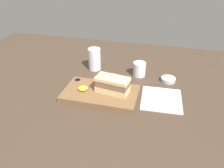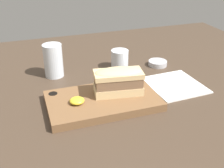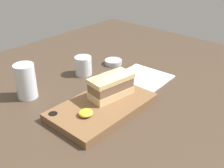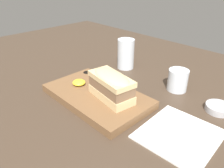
# 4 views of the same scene
# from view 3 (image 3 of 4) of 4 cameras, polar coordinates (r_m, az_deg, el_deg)

# --- Properties ---
(dining_table) EXTENTS (1.67, 1.20, 0.02)m
(dining_table) POSITION_cam_3_polar(r_m,az_deg,el_deg) (0.84, -6.82, -5.81)
(dining_table) COLOR #423326
(dining_table) RESTS_ON ground
(serving_board) EXTENTS (0.31, 0.18, 0.02)m
(serving_board) POSITION_cam_3_polar(r_m,az_deg,el_deg) (0.83, -2.00, -4.65)
(serving_board) COLOR brown
(serving_board) RESTS_ON dining_table
(sandwich) EXTENTS (0.14, 0.08, 0.08)m
(sandwich) POSITION_cam_3_polar(r_m,az_deg,el_deg) (0.84, -0.20, 0.01)
(sandwich) COLOR #DBBC84
(sandwich) RESTS_ON serving_board
(mustard_dollop) EXTENTS (0.04, 0.04, 0.02)m
(mustard_dollop) POSITION_cam_3_polar(r_m,az_deg,el_deg) (0.77, -5.38, -5.87)
(mustard_dollop) COLOR yellow
(mustard_dollop) RESTS_ON serving_board
(water_glass) EXTENTS (0.06, 0.06, 0.11)m
(water_glass) POSITION_cam_3_polar(r_m,az_deg,el_deg) (0.91, -17.04, 0.15)
(water_glass) COLOR silver
(water_glass) RESTS_ON dining_table
(wine_glass) EXTENTS (0.06, 0.06, 0.07)m
(wine_glass) POSITION_cam_3_polar(r_m,az_deg,el_deg) (1.04, -5.84, 3.55)
(wine_glass) COLOR silver
(wine_glass) RESTS_ON dining_table
(napkin) EXTENTS (0.17, 0.18, 0.00)m
(napkin) POSITION_cam_3_polar(r_m,az_deg,el_deg) (1.02, 6.32, 1.36)
(napkin) COLOR white
(napkin) RESTS_ON dining_table
(condiment_dish) EXTENTS (0.07, 0.07, 0.02)m
(condiment_dish) POSITION_cam_3_polar(r_m,az_deg,el_deg) (1.12, 0.27, 4.49)
(condiment_dish) COLOR #B2B2B7
(condiment_dish) RESTS_ON dining_table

